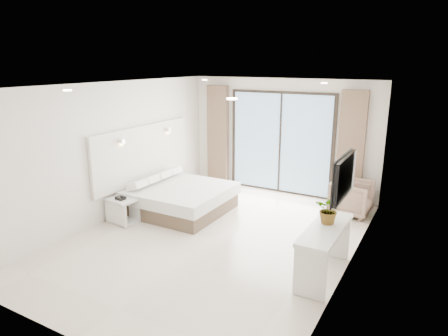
{
  "coord_description": "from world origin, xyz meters",
  "views": [
    {
      "loc": [
        3.36,
        -5.65,
        3.08
      ],
      "look_at": [
        -0.03,
        0.4,
        1.21
      ],
      "focal_mm": 32.0,
      "sensor_mm": 36.0,
      "label": 1
    }
  ],
  "objects": [
    {
      "name": "bed",
      "position": [
        -1.35,
        0.82,
        0.28
      ],
      "size": [
        1.92,
        1.83,
        0.68
      ],
      "color": "brown",
      "rests_on": "ground"
    },
    {
      "name": "plant",
      "position": [
        2.04,
        -0.15,
        0.94
      ],
      "size": [
        0.4,
        0.44,
        0.34
      ],
      "primitive_type": "imported",
      "rotation": [
        0.0,
        0.0,
        -0.03
      ],
      "color": "#33662D",
      "rests_on": "console_desk"
    },
    {
      "name": "console_desk",
      "position": [
        2.04,
        -0.31,
        0.56
      ],
      "size": [
        0.46,
        1.47,
        0.77
      ],
      "color": "silver",
      "rests_on": "ground"
    },
    {
      "name": "room_shell",
      "position": [
        -0.2,
        0.83,
        1.58
      ],
      "size": [
        4.62,
        6.22,
        2.72
      ],
      "color": "silver",
      "rests_on": "ground"
    },
    {
      "name": "nightstand",
      "position": [
        -1.95,
        -0.23,
        0.24
      ],
      "size": [
        0.58,
        0.5,
        0.48
      ],
      "rotation": [
        0.0,
        0.0,
        -0.13
      ],
      "color": "silver",
      "rests_on": "ground"
    },
    {
      "name": "armchair",
      "position": [
        1.85,
        2.4,
        0.39
      ],
      "size": [
        0.75,
        0.79,
        0.79
      ],
      "primitive_type": "imported",
      "rotation": [
        0.0,
        0.0,
        1.53
      ],
      "color": "#937060",
      "rests_on": "ground"
    },
    {
      "name": "phone",
      "position": [
        -1.94,
        -0.28,
        0.52
      ],
      "size": [
        0.2,
        0.16,
        0.06
      ],
      "primitive_type": "cube",
      "rotation": [
        0.0,
        0.0,
        -0.12
      ],
      "color": "black",
      "rests_on": "nightstand"
    },
    {
      "name": "ground",
      "position": [
        0.0,
        0.0,
        0.0
      ],
      "size": [
        6.2,
        6.2,
        0.0
      ],
      "primitive_type": "plane",
      "color": "beige",
      "rests_on": "ground"
    }
  ]
}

